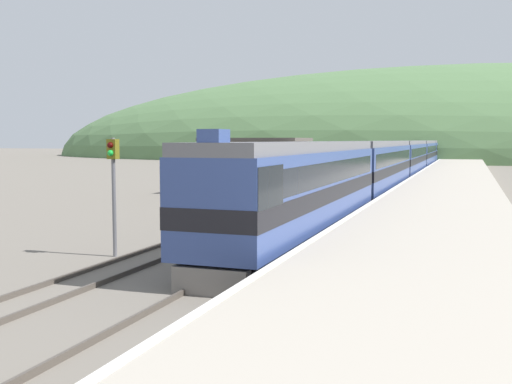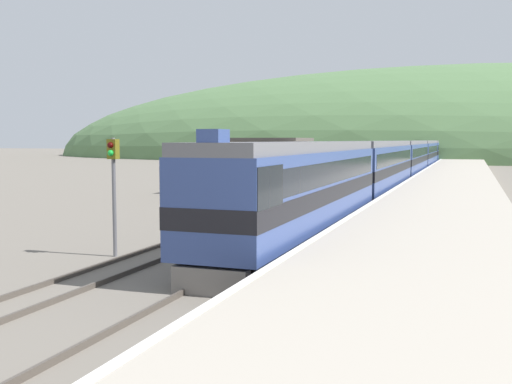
{
  "view_description": "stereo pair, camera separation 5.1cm",
  "coord_description": "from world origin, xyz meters",
  "px_view_note": "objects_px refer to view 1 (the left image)",
  "views": [
    {
      "loc": [
        6.51,
        2.52,
        4.21
      ],
      "look_at": [
        -0.33,
        21.7,
        2.44
      ],
      "focal_mm": 42.0,
      "sensor_mm": 36.0,
      "label": 1
    },
    {
      "loc": [
        6.56,
        2.54,
        4.21
      ],
      "look_at": [
        -0.33,
        21.7,
        2.44
      ],
      "focal_mm": 42.0,
      "sensor_mm": 36.0,
      "label": 2
    }
  ],
  "objects_px": {
    "siding_train": "(345,165)",
    "carriage_third": "(407,158)",
    "express_train_lead_car": "(301,187)",
    "carriage_second": "(377,166)",
    "carriage_fifth": "(431,151)",
    "signal_post_siding": "(113,172)",
    "carriage_fourth": "(422,154)"
  },
  "relations": [
    {
      "from": "express_train_lead_car",
      "to": "carriage_second",
      "type": "relative_size",
      "value": 0.88
    },
    {
      "from": "siding_train",
      "to": "carriage_second",
      "type": "bearing_deg",
      "value": -65.13
    },
    {
      "from": "carriage_second",
      "to": "carriage_fifth",
      "type": "bearing_deg",
      "value": 90.0
    },
    {
      "from": "express_train_lead_car",
      "to": "carriage_third",
      "type": "distance_m",
      "value": 44.03
    },
    {
      "from": "carriage_third",
      "to": "carriage_fifth",
      "type": "relative_size",
      "value": 1.0
    },
    {
      "from": "carriage_fifth",
      "to": "carriage_second",
      "type": "bearing_deg",
      "value": -90.0
    },
    {
      "from": "express_train_lead_car",
      "to": "carriage_third",
      "type": "bearing_deg",
      "value": 90.0
    },
    {
      "from": "express_train_lead_car",
      "to": "carriage_fourth",
      "type": "xyz_separation_m",
      "value": [
        0.0,
        66.56,
        -0.01
      ]
    },
    {
      "from": "siding_train",
      "to": "signal_post_siding",
      "type": "xyz_separation_m",
      "value": [
        -1.31,
        -35.83,
        1.16
      ]
    },
    {
      "from": "express_train_lead_car",
      "to": "siding_train",
      "type": "height_order",
      "value": "express_train_lead_car"
    },
    {
      "from": "siding_train",
      "to": "carriage_third",
      "type": "bearing_deg",
      "value": 72.76
    },
    {
      "from": "carriage_third",
      "to": "carriage_fifth",
      "type": "bearing_deg",
      "value": 90.0
    },
    {
      "from": "express_train_lead_car",
      "to": "carriage_fifth",
      "type": "xyz_separation_m",
      "value": [
        0.0,
        89.09,
        -0.01
      ]
    },
    {
      "from": "carriage_third",
      "to": "signal_post_siding",
      "type": "bearing_deg",
      "value": -96.37
    },
    {
      "from": "signal_post_siding",
      "to": "siding_train",
      "type": "bearing_deg",
      "value": 87.9
    },
    {
      "from": "carriage_fourth",
      "to": "siding_train",
      "type": "distance_m",
      "value": 36.27
    },
    {
      "from": "carriage_fourth",
      "to": "signal_post_siding",
      "type": "relative_size",
      "value": 5.04
    },
    {
      "from": "carriage_third",
      "to": "signal_post_siding",
      "type": "height_order",
      "value": "signal_post_siding"
    },
    {
      "from": "carriage_second",
      "to": "express_train_lead_car",
      "type": "bearing_deg",
      "value": -90.0
    },
    {
      "from": "signal_post_siding",
      "to": "carriage_fourth",
      "type": "bearing_deg",
      "value": 85.62
    },
    {
      "from": "express_train_lead_car",
      "to": "siding_train",
      "type": "xyz_separation_m",
      "value": [
        -4.19,
        30.54,
        -0.37
      ]
    },
    {
      "from": "carriage_fifth",
      "to": "signal_post_siding",
      "type": "xyz_separation_m",
      "value": [
        -5.5,
        -94.39,
        0.81
      ]
    },
    {
      "from": "carriage_third",
      "to": "carriage_fifth",
      "type": "xyz_separation_m",
      "value": [
        0.0,
        45.06,
        0.0
      ]
    },
    {
      "from": "carriage_third",
      "to": "carriage_fourth",
      "type": "distance_m",
      "value": 22.53
    },
    {
      "from": "signal_post_siding",
      "to": "carriage_second",
      "type": "bearing_deg",
      "value": 78.4
    },
    {
      "from": "siding_train",
      "to": "signal_post_siding",
      "type": "bearing_deg",
      "value": -92.1
    },
    {
      "from": "carriage_fourth",
      "to": "siding_train",
      "type": "bearing_deg",
      "value": -96.63
    },
    {
      "from": "carriage_third",
      "to": "carriage_fifth",
      "type": "height_order",
      "value": "same"
    },
    {
      "from": "carriage_third",
      "to": "siding_train",
      "type": "relative_size",
      "value": 0.49
    },
    {
      "from": "carriage_second",
      "to": "carriage_fifth",
      "type": "distance_m",
      "value": 67.59
    },
    {
      "from": "carriage_fourth",
      "to": "carriage_second",
      "type": "bearing_deg",
      "value": -90.0
    },
    {
      "from": "carriage_fifth",
      "to": "signal_post_siding",
      "type": "distance_m",
      "value": 94.55
    }
  ]
}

